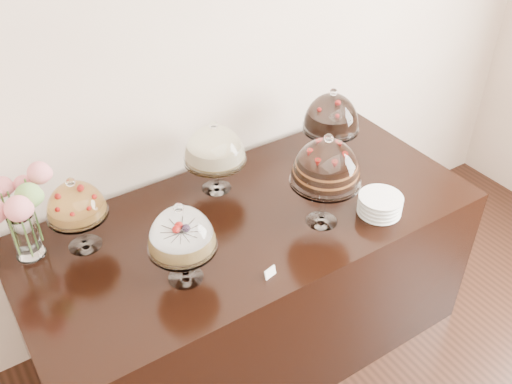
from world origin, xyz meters
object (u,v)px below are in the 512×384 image
cake_stand_sugar_sponge (181,233)px  cake_stand_choco_layer (326,165)px  cake_stand_fruit_tart (76,204)px  plate_stack (380,205)px  cake_stand_cheesecake (214,147)px  display_counter (251,283)px  flower_vase (17,207)px  cake_stand_dark_choco (332,115)px

cake_stand_sugar_sponge → cake_stand_choco_layer: (0.71, -0.02, 0.07)m
cake_stand_choco_layer → cake_stand_fruit_tart: cake_stand_choco_layer is taller
plate_stack → cake_stand_fruit_tart: bearing=156.6°
cake_stand_fruit_tart → plate_stack: cake_stand_fruit_tart is taller
cake_stand_cheesecake → cake_stand_fruit_tart: bearing=-175.6°
cake_stand_sugar_sponge → cake_stand_choco_layer: 0.71m
display_counter → cake_stand_fruit_tart: bearing=162.0°
cake_stand_sugar_sponge → flower_vase: (-0.50, 0.48, 0.03)m
cake_stand_sugar_sponge → flower_vase: size_ratio=0.93×
cake_stand_sugar_sponge → cake_stand_dark_choco: cake_stand_dark_choco is taller
cake_stand_fruit_tart → cake_stand_choco_layer: bearing=-24.1°
flower_vase → cake_stand_choco_layer: bearing=-22.7°
cake_stand_dark_choco → cake_stand_choco_layer: bearing=-131.9°
cake_stand_choco_layer → plate_stack: cake_stand_choco_layer is taller
cake_stand_choco_layer → cake_stand_cheesecake: bearing=119.6°
cake_stand_choco_layer → cake_stand_dark_choco: cake_stand_choco_layer is taller
cake_stand_fruit_tart → flower_vase: (-0.22, 0.06, 0.04)m
cake_stand_cheesecake → flower_vase: 0.93m
plate_stack → flower_vase: bearing=157.7°
cake_stand_choco_layer → flower_vase: 1.31m
cake_stand_dark_choco → plate_stack: 0.57m
cake_stand_choco_layer → cake_stand_cheesecake: size_ratio=1.23×
cake_stand_dark_choco → flower_vase: bearing=176.9°
display_counter → plate_stack: bearing=-30.0°
cake_stand_cheesecake → flower_vase: flower_vase is taller
cake_stand_dark_choco → flower_vase: 1.59m
display_counter → cake_stand_choco_layer: size_ratio=4.62×
cake_stand_choco_layer → cake_stand_dark_choco: size_ratio=1.17×
display_counter → cake_stand_cheesecake: 0.75m
cake_stand_dark_choco → flower_vase: size_ratio=0.97×
cake_stand_choco_layer → display_counter: bearing=141.9°
display_counter → plate_stack: 0.79m
cake_stand_dark_choco → cake_stand_fruit_tart: 1.37m
cake_stand_cheesecake → cake_stand_dark_choco: bearing=-6.8°
cake_stand_fruit_tart → flower_vase: bearing=164.5°
cake_stand_cheesecake → cake_stand_fruit_tart: cake_stand_cheesecake is taller
cake_stand_dark_choco → flower_vase: flower_vase is taller
cake_stand_sugar_sponge → plate_stack: cake_stand_sugar_sponge is taller
display_counter → cake_stand_dark_choco: 0.98m
cake_stand_cheesecake → cake_stand_fruit_tart: size_ratio=1.05×
cake_stand_sugar_sponge → plate_stack: (0.98, -0.12, -0.20)m
flower_vase → plate_stack: bearing=-22.3°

